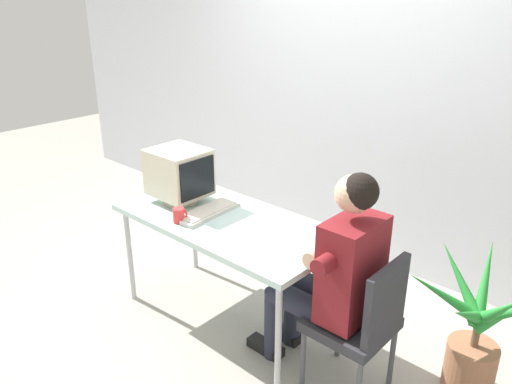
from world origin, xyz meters
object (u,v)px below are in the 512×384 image
Objects in this scene: office_chair at (362,320)px; desk_mug at (179,215)px; person_seated at (333,273)px; potted_plant at (477,334)px; crt_monitor at (179,173)px; keyboard at (208,212)px; desk at (227,226)px.

desk_mug is at bearing -169.02° from office_chair.
person_seated is 0.84m from potted_plant.
crt_monitor reaches higher than keyboard.
desk_mug is at bearing -157.82° from potted_plant.
crt_monitor is 0.45× the size of potted_plant.
crt_monitor is at bearing -179.68° from office_chair.
keyboard is (-0.15, -0.03, 0.07)m from desk.
desk_mug is at bearing -128.68° from desk.
crt_monitor is 3.95× the size of desk_mug.
desk is at bearing 180.00° from office_chair.
office_chair is 9.02× the size of desk_mug.
desk is 1.79× the size of potted_plant.
crt_monitor is at bearing -166.71° from potted_plant.
keyboard is at bearing -178.70° from office_chair.
keyboard is at bearing -169.97° from desk.
desk_mug is at bearing -41.42° from crt_monitor.
person_seated is at bearing 0.37° from crt_monitor.
keyboard is at bearing -163.83° from potted_plant.
office_chair is 0.64m from potted_plant.
person_seated reaches higher than potted_plant.
desk is 0.80m from person_seated.
potted_plant is at bearing 43.96° from office_chair.
person_seated is 1.55× the size of potted_plant.
person_seated reaches higher than office_chair.
keyboard is 0.56× the size of potted_plant.
potted_plant is (1.45, 0.44, -0.33)m from desk.
person_seated is (-0.20, 0.00, 0.20)m from office_chair.
office_chair is 1.24m from desk_mug.
desk is at bearing 10.03° from keyboard.
person_seated is 13.58× the size of desk_mug.
desk_mug is (-0.18, -0.23, 0.10)m from desk.
desk_mug is at bearing -100.09° from keyboard.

